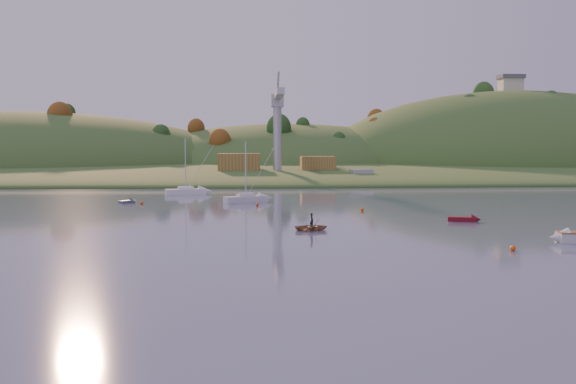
{
  "coord_description": "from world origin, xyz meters",
  "views": [
    {
      "loc": [
        -5.6,
        -47.07,
        8.99
      ],
      "look_at": [
        -0.69,
        32.03,
        3.37
      ],
      "focal_mm": 40.0,
      "sensor_mm": 36.0,
      "label": 1
    }
  ],
  "objects": [
    {
      "name": "sailboat_near",
      "position": [
        -6.01,
        56.64,
        0.67
      ],
      "size": [
        7.39,
        4.94,
        9.92
      ],
      "rotation": [
        0.0,
        0.0,
        0.43
      ],
      "color": "silver",
      "rests_on": "ground"
    },
    {
      "name": "hill_left",
      "position": [
        -90.0,
        200.0,
        0.0
      ],
      "size": [
        170.0,
        140.0,
        44.0
      ],
      "primitive_type": "ellipsoid",
      "color": "#2C4C1E",
      "rests_on": "ground"
    },
    {
      "name": "ground",
      "position": [
        0.0,
        0.0,
        0.0
      ],
      "size": [
        500.0,
        500.0,
        0.0
      ],
      "primitive_type": "plane",
      "color": "#3E4566",
      "rests_on": "ground"
    },
    {
      "name": "sailboat_far",
      "position": [
        -17.39,
        74.26,
        0.69
      ],
      "size": [
        7.88,
        4.05,
        10.48
      ],
      "rotation": [
        0.0,
        0.0,
        0.25
      ],
      "color": "white",
      "rests_on": "ground"
    },
    {
      "name": "hilltop_house",
      "position": [
        95.0,
        195.0,
        33.4
      ],
      "size": [
        9.0,
        7.0,
        6.45
      ],
      "color": "beige",
      "rests_on": "hill_right"
    },
    {
      "name": "hill_right",
      "position": [
        95.0,
        195.0,
        0.0
      ],
      "size": [
        150.0,
        130.0,
        60.0
      ],
      "primitive_type": "ellipsoid",
      "color": "#2C4C1E",
      "rests_on": "ground"
    },
    {
      "name": "wharf",
      "position": [
        5.0,
        122.0,
        1.2
      ],
      "size": [
        42.0,
        16.0,
        2.4
      ],
      "primitive_type": "cube",
      "color": "slate",
      "rests_on": "ground"
    },
    {
      "name": "dock_crane",
      "position": [
        2.0,
        118.39,
        17.17
      ],
      "size": [
        3.2,
        28.0,
        20.3
      ],
      "color": "#B7B7BC",
      "rests_on": "wharf"
    },
    {
      "name": "buoy_2",
      "position": [
        -22.23,
        53.73,
        0.25
      ],
      "size": [
        0.5,
        0.5,
        0.5
      ],
      "primitive_type": "sphere",
      "color": "#FC540D",
      "rests_on": "ground"
    },
    {
      "name": "red_tender",
      "position": [
        20.8,
        28.02,
        0.28
      ],
      "size": [
        4.11,
        2.37,
        1.33
      ],
      "rotation": [
        0.0,
        0.0,
        -0.29
      ],
      "color": "#600D15",
      "rests_on": "ground"
    },
    {
      "name": "buoy_0",
      "position": [
        17.16,
        6.37,
        0.25
      ],
      "size": [
        0.5,
        0.5,
        0.5
      ],
      "primitive_type": "sphere",
      "color": "#FC540D",
      "rests_on": "ground"
    },
    {
      "name": "shore_slope",
      "position": [
        0.0,
        165.0,
        0.0
      ],
      "size": [
        640.0,
        150.0,
        7.0
      ],
      "primitive_type": "ellipsoid",
      "color": "#2C4C1E",
      "rests_on": "ground"
    },
    {
      "name": "canoe",
      "position": [
        1.2,
        21.05,
        0.37
      ],
      "size": [
        3.93,
        3.1,
        0.74
      ],
      "primitive_type": "imported",
      "rotation": [
        0.0,
        0.0,
        1.74
      ],
      "color": "#8E6E4E",
      "rests_on": "ground"
    },
    {
      "name": "shed_west",
      "position": [
        -8.0,
        123.0,
        4.8
      ],
      "size": [
        11.0,
        8.0,
        4.8
      ],
      "primitive_type": "cube",
      "color": "olive",
      "rests_on": "wharf"
    },
    {
      "name": "buoy_3",
      "position": [
        -4.26,
        49.71,
        0.25
      ],
      "size": [
        0.5,
        0.5,
        0.5
      ],
      "primitive_type": "sphere",
      "color": "#FC540D",
      "rests_on": "ground"
    },
    {
      "name": "work_vessel",
      "position": [
        22.47,
        110.86,
        1.2
      ],
      "size": [
        13.82,
        7.58,
        3.37
      ],
      "rotation": [
        0.0,
        0.0,
        0.23
      ],
      "color": "slate",
      "rests_on": "ground"
    },
    {
      "name": "far_shore",
      "position": [
        0.0,
        230.0,
        0.0
      ],
      "size": [
        620.0,
        220.0,
        1.5
      ],
      "primitive_type": "cube",
      "color": "#2C4C1E",
      "rests_on": "ground"
    },
    {
      "name": "hill_center",
      "position": [
        10.0,
        210.0,
        0.0
      ],
      "size": [
        140.0,
        120.0,
        36.0
      ],
      "primitive_type": "ellipsoid",
      "color": "#2C4C1E",
      "rests_on": "ground"
    },
    {
      "name": "hillside_trees",
      "position": [
        0.0,
        185.0,
        0.0
      ],
      "size": [
        280.0,
        50.0,
        32.0
      ],
      "primitive_type": null,
      "color": "#18451B",
      "rests_on": "ground"
    },
    {
      "name": "paddler",
      "position": [
        1.2,
        21.05,
        0.81
      ],
      "size": [
        0.48,
        0.64,
        1.61
      ],
      "primitive_type": "imported",
      "rotation": [
        0.0,
        0.0,
        1.74
      ],
      "color": "black",
      "rests_on": "ground"
    },
    {
      "name": "grey_dinghy",
      "position": [
        -24.59,
        56.59,
        0.22
      ],
      "size": [
        2.73,
        2.83,
        1.07
      ],
      "rotation": [
        0.0,
        0.0,
        0.82
      ],
      "color": "#4E5C67",
      "rests_on": "ground"
    },
    {
      "name": "shed_east",
      "position": [
        13.0,
        124.0,
        4.4
      ],
      "size": [
        9.0,
        7.0,
        4.0
      ],
      "primitive_type": "cube",
      "color": "olive",
      "rests_on": "wharf"
    },
    {
      "name": "buoy_1",
      "position": [
        10.19,
        40.8,
        0.25
      ],
      "size": [
        0.5,
        0.5,
        0.5
      ],
      "primitive_type": "sphere",
      "color": "#FC540D",
      "rests_on": "ground"
    }
  ]
}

